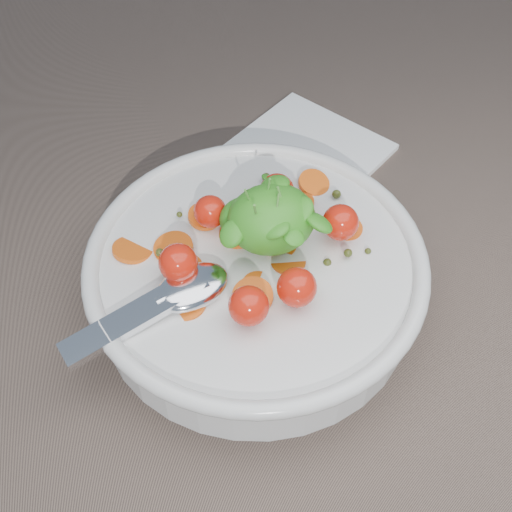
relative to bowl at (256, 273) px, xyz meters
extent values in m
plane|color=#756154|center=(0.01, -0.02, -0.04)|extent=(6.00, 6.00, 0.00)
cylinder|color=silver|center=(0.00, 0.00, -0.01)|extent=(0.29, 0.29, 0.06)
torus|color=silver|center=(0.00, 0.00, 0.02)|extent=(0.30, 0.30, 0.02)
cylinder|color=silver|center=(0.00, 0.00, -0.03)|extent=(0.14, 0.14, 0.01)
cylinder|color=brown|center=(0.00, 0.00, -0.01)|extent=(0.26, 0.26, 0.04)
cylinder|color=orange|center=(-0.03, 0.06, 0.02)|extent=(0.04, 0.04, 0.01)
cylinder|color=orange|center=(-0.01, -0.04, 0.02)|extent=(0.05, 0.05, 0.01)
cylinder|color=orange|center=(-0.10, 0.04, 0.02)|extent=(0.05, 0.05, 0.01)
cylinder|color=orange|center=(-0.01, 0.05, 0.03)|extent=(0.04, 0.04, 0.01)
cylinder|color=orange|center=(0.02, 0.02, 0.02)|extent=(0.04, 0.04, 0.01)
cylinder|color=orange|center=(0.06, 0.05, 0.02)|extent=(0.03, 0.03, 0.01)
cylinder|color=orange|center=(0.09, 0.01, 0.02)|extent=(0.04, 0.04, 0.01)
cylinder|color=orange|center=(0.08, 0.07, 0.02)|extent=(0.04, 0.04, 0.02)
cylinder|color=orange|center=(-0.01, 0.03, 0.02)|extent=(0.04, 0.04, 0.02)
cylinder|color=orange|center=(-0.07, -0.03, 0.02)|extent=(0.03, 0.03, 0.01)
cylinder|color=orange|center=(0.02, 0.01, 0.02)|extent=(0.04, 0.05, 0.01)
cylinder|color=orange|center=(-0.06, 0.00, 0.03)|extent=(0.05, 0.05, 0.01)
cylinder|color=orange|center=(0.03, -0.01, 0.02)|extent=(0.03, 0.03, 0.01)
cylinder|color=orange|center=(-0.07, 0.03, 0.02)|extent=(0.04, 0.04, 0.01)
cylinder|color=orange|center=(0.00, -0.03, 0.02)|extent=(0.04, 0.04, 0.01)
cylinder|color=orange|center=(0.01, 0.03, 0.02)|extent=(0.05, 0.05, 0.01)
sphere|color=#3A4216|center=(-0.07, 0.01, 0.02)|extent=(0.01, 0.01, 0.01)
sphere|color=#3A4216|center=(-0.08, 0.02, 0.02)|extent=(0.01, 0.01, 0.01)
sphere|color=#3A4216|center=(0.10, -0.02, 0.02)|extent=(0.01, 0.01, 0.01)
sphere|color=#3A4216|center=(0.04, 0.09, 0.03)|extent=(0.01, 0.01, 0.01)
sphere|color=#3A4216|center=(0.01, 0.06, 0.02)|extent=(0.01, 0.01, 0.01)
sphere|color=#3A4216|center=(0.08, -0.02, 0.03)|extent=(0.01, 0.01, 0.01)
sphere|color=#3A4216|center=(0.09, 0.05, 0.02)|extent=(0.01, 0.01, 0.01)
sphere|color=#3A4216|center=(-0.05, 0.06, 0.03)|extent=(0.01, 0.01, 0.01)
sphere|color=#3A4216|center=(0.06, -0.02, 0.02)|extent=(0.01, 0.01, 0.01)
sphere|color=#3A4216|center=(0.02, -0.04, 0.02)|extent=(0.01, 0.01, 0.01)
sphere|color=#3A4216|center=(0.01, 0.06, 0.03)|extent=(0.01, 0.01, 0.01)
sphere|color=#3A4216|center=(0.04, 0.06, 0.02)|extent=(0.01, 0.01, 0.01)
sphere|color=#3A4216|center=(-0.04, 0.05, 0.02)|extent=(0.01, 0.01, 0.01)
sphere|color=red|center=(0.08, 0.00, 0.04)|extent=(0.03, 0.03, 0.03)
sphere|color=red|center=(0.04, 0.06, 0.04)|extent=(0.03, 0.03, 0.03)
sphere|color=red|center=(-0.03, 0.05, 0.04)|extent=(0.03, 0.03, 0.03)
sphere|color=red|center=(-0.07, 0.00, 0.04)|extent=(0.03, 0.03, 0.03)
sphere|color=red|center=(-0.02, -0.06, 0.04)|extent=(0.03, 0.03, 0.03)
sphere|color=red|center=(0.02, -0.05, 0.04)|extent=(0.03, 0.03, 0.03)
ellipsoid|color=green|center=(0.02, 0.01, 0.05)|extent=(0.08, 0.07, 0.06)
ellipsoid|color=green|center=(0.00, 0.02, 0.05)|extent=(0.04, 0.04, 0.04)
ellipsoid|color=green|center=(0.03, 0.03, 0.06)|extent=(0.03, 0.03, 0.02)
ellipsoid|color=green|center=(0.03, 0.03, 0.05)|extent=(0.03, 0.03, 0.02)
ellipsoid|color=green|center=(0.00, 0.02, 0.07)|extent=(0.03, 0.03, 0.03)
ellipsoid|color=green|center=(0.02, 0.01, 0.07)|extent=(0.03, 0.03, 0.02)
ellipsoid|color=green|center=(0.01, -0.01, 0.07)|extent=(0.03, 0.03, 0.02)
ellipsoid|color=green|center=(0.03, -0.02, 0.06)|extent=(0.02, 0.02, 0.01)
ellipsoid|color=green|center=(0.02, 0.03, 0.06)|extent=(0.02, 0.02, 0.01)
ellipsoid|color=green|center=(0.01, 0.01, 0.07)|extent=(0.03, 0.03, 0.02)
ellipsoid|color=green|center=(0.00, 0.02, 0.07)|extent=(0.03, 0.03, 0.02)
ellipsoid|color=green|center=(0.02, 0.01, 0.06)|extent=(0.02, 0.03, 0.02)
ellipsoid|color=green|center=(0.03, 0.03, 0.07)|extent=(0.03, 0.03, 0.02)
ellipsoid|color=green|center=(0.04, 0.03, 0.05)|extent=(0.02, 0.02, 0.02)
ellipsoid|color=green|center=(-0.02, 0.00, 0.06)|extent=(0.03, 0.04, 0.03)
ellipsoid|color=green|center=(0.05, -0.01, 0.06)|extent=(0.03, 0.04, 0.02)
ellipsoid|color=green|center=(0.03, 0.03, 0.06)|extent=(0.03, 0.03, 0.02)
ellipsoid|color=green|center=(0.02, 0.00, 0.07)|extent=(0.03, 0.03, 0.02)
ellipsoid|color=green|center=(0.03, 0.06, 0.05)|extent=(0.02, 0.03, 0.02)
ellipsoid|color=green|center=(0.03, 0.03, 0.07)|extent=(0.03, 0.03, 0.02)
ellipsoid|color=green|center=(0.02, 0.01, 0.07)|extent=(0.03, 0.03, 0.02)
ellipsoid|color=green|center=(0.02, 0.00, 0.06)|extent=(0.03, 0.03, 0.02)
ellipsoid|color=green|center=(0.02, 0.01, 0.07)|extent=(0.03, 0.03, 0.01)
ellipsoid|color=green|center=(0.04, 0.00, 0.07)|extent=(0.03, 0.03, 0.03)
ellipsoid|color=green|center=(0.01, 0.00, 0.07)|extent=(0.03, 0.03, 0.02)
ellipsoid|color=green|center=(0.04, 0.01, 0.06)|extent=(0.03, 0.03, 0.01)
cylinder|color=#4C8C33|center=(0.00, 0.00, 0.07)|extent=(0.01, 0.01, 0.05)
cylinder|color=#4C8C33|center=(0.01, 0.00, 0.07)|extent=(0.01, 0.02, 0.05)
cylinder|color=#4C8C33|center=(0.00, 0.02, 0.07)|extent=(0.01, 0.01, 0.05)
cylinder|color=#4C8C33|center=(0.03, 0.00, 0.07)|extent=(0.01, 0.02, 0.05)
cylinder|color=#4C8C33|center=(0.01, 0.02, 0.07)|extent=(0.01, 0.00, 0.05)
ellipsoid|color=silver|center=(-0.06, -0.02, 0.03)|extent=(0.08, 0.06, 0.02)
cube|color=silver|center=(-0.11, -0.04, 0.03)|extent=(0.13, 0.06, 0.02)
cylinder|color=silver|center=(-0.08, -0.03, 0.03)|extent=(0.03, 0.02, 0.01)
cube|color=white|center=(0.10, 0.17, -0.03)|extent=(0.23, 0.23, 0.01)
camera|label=1|loc=(-0.09, -0.34, 0.45)|focal=45.00mm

